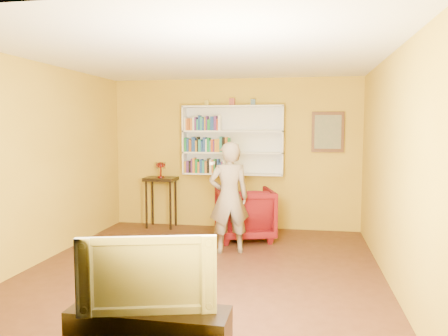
% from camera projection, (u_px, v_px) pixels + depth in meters
% --- Properties ---
extents(room_shell, '(5.30, 5.80, 2.88)m').
position_uv_depth(room_shell, '(203.00, 192.00, 5.50)').
color(room_shell, '#422315').
rests_on(room_shell, ground).
extents(bookshelf, '(1.80, 0.29, 1.23)m').
position_uv_depth(bookshelf, '(233.00, 141.00, 7.81)').
color(bookshelf, white).
rests_on(bookshelf, room_shell).
extents(books_row_lower, '(0.74, 0.19, 0.27)m').
position_uv_depth(books_row_lower, '(205.00, 166.00, 7.84)').
color(books_row_lower, gold).
rests_on(books_row_lower, bookshelf).
extents(books_row_middle, '(0.82, 0.19, 0.27)m').
position_uv_depth(books_row_middle, '(207.00, 145.00, 7.80)').
color(books_row_middle, '#1C813B').
rests_on(books_row_middle, bookshelf).
extents(books_row_upper, '(0.66, 0.18, 0.27)m').
position_uv_depth(books_row_upper, '(203.00, 124.00, 7.77)').
color(books_row_upper, white).
rests_on(books_row_upper, bookshelf).
extents(ornament_left, '(0.07, 0.07, 0.10)m').
position_uv_depth(ornament_left, '(207.00, 103.00, 7.77)').
color(ornament_left, gold).
rests_on(ornament_left, bookshelf).
extents(ornament_centre, '(0.09, 0.09, 0.13)m').
position_uv_depth(ornament_centre, '(232.00, 102.00, 7.69)').
color(ornament_centre, '#9A3F33').
rests_on(ornament_centre, bookshelf).
extents(ornament_right, '(0.08, 0.08, 0.11)m').
position_uv_depth(ornament_right, '(253.00, 102.00, 7.63)').
color(ornament_right, '#435D6F').
rests_on(ornament_right, bookshelf).
extents(framed_painting, '(0.55, 0.05, 0.70)m').
position_uv_depth(framed_painting, '(328.00, 132.00, 7.55)').
color(framed_painting, '#502D16').
rests_on(framed_painting, room_shell).
extents(console_table, '(0.56, 0.43, 0.92)m').
position_uv_depth(console_table, '(161.00, 186.00, 7.97)').
color(console_table, black).
rests_on(console_table, ground).
extents(ruby_lustre, '(0.18, 0.18, 0.28)m').
position_uv_depth(ruby_lustre, '(161.00, 166.00, 7.93)').
color(ruby_lustre, maroon).
rests_on(ruby_lustre, console_table).
extents(armchair, '(1.13, 1.15, 0.84)m').
position_uv_depth(armchair, '(244.00, 214.00, 7.14)').
color(armchair, '#4F050D').
rests_on(armchair, ground).
extents(person, '(0.69, 0.56, 1.62)m').
position_uv_depth(person, '(229.00, 198.00, 6.34)').
color(person, '#7D6C5C').
rests_on(person, ground).
extents(game_remote, '(0.04, 0.15, 0.04)m').
position_uv_depth(game_remote, '(212.00, 163.00, 5.95)').
color(game_remote, white).
rests_on(game_remote, person).
extents(television, '(1.03, 0.39, 0.59)m').
position_uv_depth(television, '(148.00, 271.00, 3.31)').
color(television, black).
rests_on(television, tv_cabinet).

